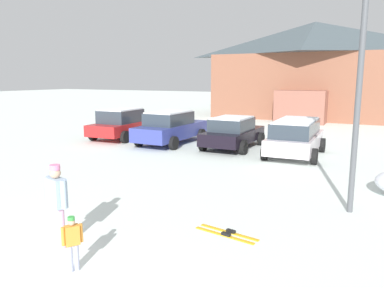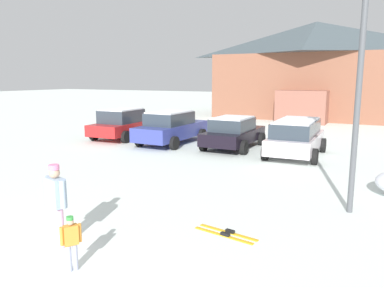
{
  "view_description": "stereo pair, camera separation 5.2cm",
  "coord_description": "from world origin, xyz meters",
  "px_view_note": "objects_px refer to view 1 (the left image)",
  "views": [
    {
      "loc": [
        6.46,
        -2.56,
        3.31
      ],
      "look_at": [
        1.0,
        7.78,
        1.23
      ],
      "focal_mm": 35.0,
      "sensor_mm": 36.0,
      "label": 1
    },
    {
      "loc": [
        6.51,
        -2.53,
        3.31
      ],
      "look_at": [
        1.0,
        7.78,
        1.23
      ],
      "focal_mm": 35.0,
      "sensor_mm": 36.0,
      "label": 2
    }
  ],
  "objects_px": {
    "skier_adult_in_blue_parka": "(57,201)",
    "lamp_post": "(360,76)",
    "parked_black_sedan": "(233,132)",
    "ski_lodge": "(313,70)",
    "skier_child_in_orange_jacket": "(72,241)",
    "parked_blue_hatchback": "(171,127)",
    "parked_white_suv": "(296,136)",
    "pair_of_skis": "(227,233)",
    "parked_red_sedan": "(122,123)"
  },
  "relations": [
    {
      "from": "parked_black_sedan",
      "to": "skier_adult_in_blue_parka",
      "type": "relative_size",
      "value": 2.52
    },
    {
      "from": "parked_white_suv",
      "to": "pair_of_skis",
      "type": "height_order",
      "value": "parked_white_suv"
    },
    {
      "from": "parked_red_sedan",
      "to": "parked_black_sedan",
      "type": "relative_size",
      "value": 1.06
    },
    {
      "from": "pair_of_skis",
      "to": "parked_red_sedan",
      "type": "bearing_deg",
      "value": 137.41
    },
    {
      "from": "parked_red_sedan",
      "to": "skier_adult_in_blue_parka",
      "type": "distance_m",
      "value": 13.57
    },
    {
      "from": "parked_white_suv",
      "to": "skier_child_in_orange_jacket",
      "type": "relative_size",
      "value": 4.51
    },
    {
      "from": "parked_black_sedan",
      "to": "parked_blue_hatchback",
      "type": "bearing_deg",
      "value": -174.64
    },
    {
      "from": "parked_black_sedan",
      "to": "ski_lodge",
      "type": "bearing_deg",
      "value": 88.16
    },
    {
      "from": "parked_red_sedan",
      "to": "skier_child_in_orange_jacket",
      "type": "height_order",
      "value": "parked_red_sedan"
    },
    {
      "from": "parked_blue_hatchback",
      "to": "pair_of_skis",
      "type": "xyz_separation_m",
      "value": [
        6.86,
        -9.08,
        -0.82
      ]
    },
    {
      "from": "skier_adult_in_blue_parka",
      "to": "lamp_post",
      "type": "relative_size",
      "value": 0.28
    },
    {
      "from": "ski_lodge",
      "to": "pair_of_skis",
      "type": "relative_size",
      "value": 11.0
    },
    {
      "from": "parked_red_sedan",
      "to": "parked_blue_hatchback",
      "type": "distance_m",
      "value": 3.25
    },
    {
      "from": "ski_lodge",
      "to": "parked_black_sedan",
      "type": "distance_m",
      "value": 16.84
    },
    {
      "from": "parked_black_sedan",
      "to": "lamp_post",
      "type": "bearing_deg",
      "value": -48.97
    },
    {
      "from": "pair_of_skis",
      "to": "ski_lodge",
      "type": "bearing_deg",
      "value": 96.79
    },
    {
      "from": "parked_red_sedan",
      "to": "parked_white_suv",
      "type": "xyz_separation_m",
      "value": [
        9.53,
        -0.38,
        0.03
      ]
    },
    {
      "from": "lamp_post",
      "to": "parked_red_sedan",
      "type": "bearing_deg",
      "value": 151.85
    },
    {
      "from": "parked_blue_hatchback",
      "to": "lamp_post",
      "type": "bearing_deg",
      "value": -35.13
    },
    {
      "from": "skier_child_in_orange_jacket",
      "to": "lamp_post",
      "type": "relative_size",
      "value": 0.17
    },
    {
      "from": "skier_child_in_orange_jacket",
      "to": "pair_of_skis",
      "type": "height_order",
      "value": "skier_child_in_orange_jacket"
    },
    {
      "from": "parked_black_sedan",
      "to": "skier_child_in_orange_jacket",
      "type": "distance_m",
      "value": 12.19
    },
    {
      "from": "parked_red_sedan",
      "to": "parked_blue_hatchback",
      "type": "relative_size",
      "value": 0.95
    },
    {
      "from": "pair_of_skis",
      "to": "lamp_post",
      "type": "distance_m",
      "value": 4.81
    },
    {
      "from": "skier_adult_in_blue_parka",
      "to": "skier_child_in_orange_jacket",
      "type": "distance_m",
      "value": 1.18
    },
    {
      "from": "pair_of_skis",
      "to": "lamp_post",
      "type": "height_order",
      "value": "lamp_post"
    },
    {
      "from": "skier_adult_in_blue_parka",
      "to": "parked_red_sedan",
      "type": "bearing_deg",
      "value": 122.99
    },
    {
      "from": "skier_child_in_orange_jacket",
      "to": "lamp_post",
      "type": "height_order",
      "value": "lamp_post"
    },
    {
      "from": "ski_lodge",
      "to": "parked_red_sedan",
      "type": "height_order",
      "value": "ski_lodge"
    },
    {
      "from": "parked_blue_hatchback",
      "to": "pair_of_skis",
      "type": "height_order",
      "value": "parked_blue_hatchback"
    },
    {
      "from": "pair_of_skis",
      "to": "parked_black_sedan",
      "type": "bearing_deg",
      "value": 111.09
    },
    {
      "from": "parked_red_sedan",
      "to": "skier_child_in_orange_jacket",
      "type": "xyz_separation_m",
      "value": [
        8.35,
        -11.95,
        -0.27
      ]
    },
    {
      "from": "skier_adult_in_blue_parka",
      "to": "lamp_post",
      "type": "xyz_separation_m",
      "value": [
        4.9,
        4.8,
        2.4
      ]
    },
    {
      "from": "parked_black_sedan",
      "to": "skier_adult_in_blue_parka",
      "type": "height_order",
      "value": "skier_adult_in_blue_parka"
    },
    {
      "from": "skier_adult_in_blue_parka",
      "to": "pair_of_skis",
      "type": "relative_size",
      "value": 1.14
    },
    {
      "from": "skier_adult_in_blue_parka",
      "to": "skier_child_in_orange_jacket",
      "type": "height_order",
      "value": "skier_adult_in_blue_parka"
    },
    {
      "from": "skier_adult_in_blue_parka",
      "to": "lamp_post",
      "type": "bearing_deg",
      "value": 44.4
    },
    {
      "from": "parked_blue_hatchback",
      "to": "pair_of_skis",
      "type": "relative_size",
      "value": 3.2
    },
    {
      "from": "lamp_post",
      "to": "parked_blue_hatchback",
      "type": "bearing_deg",
      "value": 144.87
    },
    {
      "from": "parked_white_suv",
      "to": "parked_black_sedan",
      "type": "bearing_deg",
      "value": 171.22
    },
    {
      "from": "pair_of_skis",
      "to": "skier_adult_in_blue_parka",
      "type": "bearing_deg",
      "value": -142.43
    },
    {
      "from": "skier_adult_in_blue_parka",
      "to": "parked_white_suv",
      "type": "bearing_deg",
      "value": 78.99
    },
    {
      "from": "parked_black_sedan",
      "to": "skier_adult_in_blue_parka",
      "type": "distance_m",
      "value": 11.51
    },
    {
      "from": "parked_white_suv",
      "to": "skier_adult_in_blue_parka",
      "type": "height_order",
      "value": "skier_adult_in_blue_parka"
    },
    {
      "from": "parked_black_sedan",
      "to": "skier_adult_in_blue_parka",
      "type": "bearing_deg",
      "value": -85.52
    },
    {
      "from": "lamp_post",
      "to": "pair_of_skis",
      "type": "bearing_deg",
      "value": -128.88
    },
    {
      "from": "ski_lodge",
      "to": "parked_red_sedan",
      "type": "bearing_deg",
      "value": -112.9
    },
    {
      "from": "ski_lodge",
      "to": "skier_adult_in_blue_parka",
      "type": "bearing_deg",
      "value": -89.25
    },
    {
      "from": "parked_blue_hatchback",
      "to": "parked_white_suv",
      "type": "height_order",
      "value": "parked_blue_hatchback"
    },
    {
      "from": "parked_blue_hatchback",
      "to": "parked_white_suv",
      "type": "relative_size",
      "value": 1.05
    }
  ]
}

